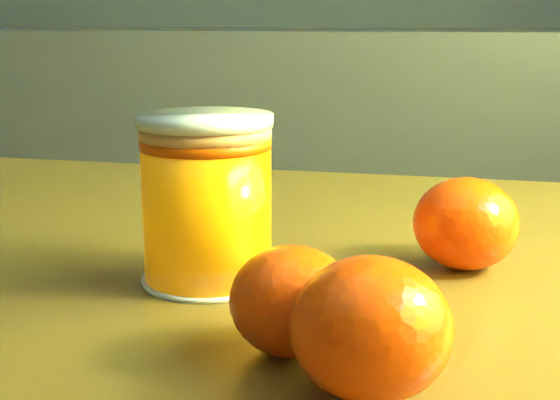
# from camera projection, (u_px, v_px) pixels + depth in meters

# --- Properties ---
(kitchen_counter) EXTENTS (3.15, 0.60, 0.90)m
(kitchen_counter) POSITION_uv_depth(u_px,v_px,m) (34.00, 197.00, 2.12)
(kitchen_counter) COLOR #444549
(kitchen_counter) RESTS_ON ground
(juice_glass) EXTENTS (0.08, 0.08, 0.10)m
(juice_glass) POSITION_uv_depth(u_px,v_px,m) (207.00, 201.00, 0.48)
(juice_glass) COLOR orange
(juice_glass) RESTS_ON table
(orange_front) EXTENTS (0.07, 0.07, 0.05)m
(orange_front) POSITION_uv_depth(u_px,v_px,m) (292.00, 301.00, 0.38)
(orange_front) COLOR #F94104
(orange_front) RESTS_ON table
(orange_back) EXTENTS (0.07, 0.07, 0.06)m
(orange_back) POSITION_uv_depth(u_px,v_px,m) (466.00, 223.00, 0.51)
(orange_back) COLOR #F94104
(orange_back) RESTS_ON table
(orange_extra) EXTENTS (0.08, 0.08, 0.06)m
(orange_extra) POSITION_uv_depth(u_px,v_px,m) (371.00, 328.00, 0.33)
(orange_extra) COLOR #F94104
(orange_extra) RESTS_ON table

